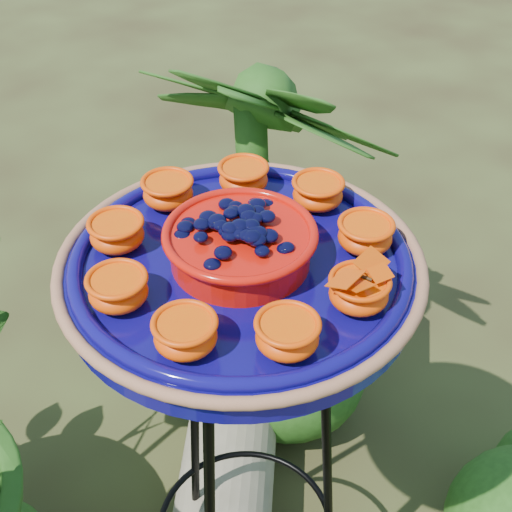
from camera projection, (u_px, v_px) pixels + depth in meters
name	position (u px, v px, depth m)	size (l,w,h in m)	color
tripod_stand	(244.00, 448.00, 1.22)	(0.36, 0.38, 0.94)	black
feeder_dish	(241.00, 262.00, 0.96)	(0.50, 0.50, 0.11)	#0C075B
driftwood_log	(225.00, 490.00, 1.68)	(0.23, 0.23, 0.68)	gray
shrub_back_right	(270.00, 244.00, 1.76)	(0.57, 0.57, 1.02)	#1E4412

